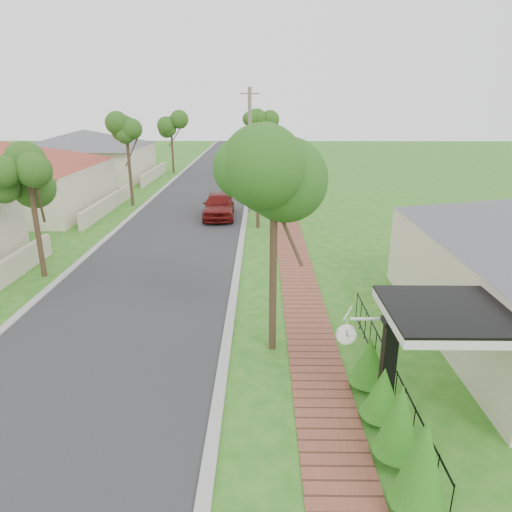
% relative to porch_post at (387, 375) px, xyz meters
% --- Properties ---
extents(ground, '(160.00, 160.00, 0.00)m').
position_rel_porch_post_xyz_m(ground, '(-4.55, 1.00, -1.12)').
color(ground, '#236518').
rests_on(ground, ground).
extents(road, '(7.00, 120.00, 0.02)m').
position_rel_porch_post_xyz_m(road, '(-7.55, 21.00, -1.12)').
color(road, '#28282B').
rests_on(road, ground).
extents(kerb_right, '(0.30, 120.00, 0.10)m').
position_rel_porch_post_xyz_m(kerb_right, '(-3.90, 21.00, -1.12)').
color(kerb_right, '#9E9E99').
rests_on(kerb_right, ground).
extents(kerb_left, '(0.30, 120.00, 0.10)m').
position_rel_porch_post_xyz_m(kerb_left, '(-11.20, 21.00, -1.12)').
color(kerb_left, '#9E9E99').
rests_on(kerb_left, ground).
extents(sidewalk, '(1.50, 120.00, 0.03)m').
position_rel_porch_post_xyz_m(sidewalk, '(-1.30, 21.00, -1.12)').
color(sidewalk, brown).
rests_on(sidewalk, ground).
extents(porch_post, '(0.48, 0.48, 2.52)m').
position_rel_porch_post_xyz_m(porch_post, '(0.00, 0.00, 0.00)').
color(porch_post, black).
rests_on(porch_post, ground).
extents(picket_fence, '(0.03, 8.02, 1.00)m').
position_rel_porch_post_xyz_m(picket_fence, '(0.35, 1.00, -0.59)').
color(picket_fence, black).
rests_on(picket_fence, ground).
extents(street_trees, '(10.70, 37.65, 5.89)m').
position_rel_porch_post_xyz_m(street_trees, '(-7.42, 27.84, 3.42)').
color(street_trees, '#382619').
rests_on(street_trees, ground).
extents(hedge_row, '(0.90, 4.72, 2.14)m').
position_rel_porch_post_xyz_m(hedge_row, '(-0.10, -0.91, -0.29)').
color(hedge_row, '#125B12').
rests_on(hedge_row, ground).
extents(far_house_red, '(15.56, 15.56, 4.60)m').
position_rel_porch_post_xyz_m(far_house_red, '(-19.52, 21.00, 1.22)').
color(far_house_red, beige).
rests_on(far_house_red, ground).
extents(far_house_grey, '(15.56, 15.56, 4.60)m').
position_rel_porch_post_xyz_m(far_house_grey, '(-19.52, 35.00, 1.22)').
color(far_house_grey, beige).
rests_on(far_house_grey, ground).
extents(parked_car_red, '(2.13, 4.82, 1.61)m').
position_rel_porch_post_xyz_m(parked_car_red, '(-5.55, 19.41, -0.31)').
color(parked_car_red, '#60100E').
rests_on(parked_car_red, ground).
extents(parked_car_white, '(1.66, 4.76, 1.57)m').
position_rel_porch_post_xyz_m(parked_car_white, '(-4.15, 33.19, -0.34)').
color(parked_car_white, white).
rests_on(parked_car_white, ground).
extents(near_tree, '(2.40, 2.40, 6.16)m').
position_rel_porch_post_xyz_m(near_tree, '(-2.52, 3.11, 3.80)').
color(near_tree, '#382619').
rests_on(near_tree, ground).
extents(utility_pole, '(1.20, 0.24, 7.90)m').
position_rel_porch_post_xyz_m(utility_pole, '(-3.60, 21.00, 2.89)').
color(utility_pole, '#766D5C').
rests_on(utility_pole, ground).
extents(station_clock, '(1.08, 0.13, 0.66)m').
position_rel_porch_post_xyz_m(station_clock, '(-0.87, 0.40, 0.83)').
color(station_clock, white).
rests_on(station_clock, ground).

